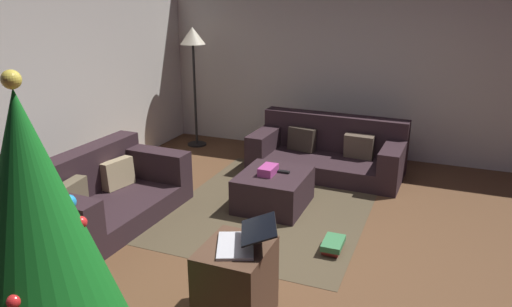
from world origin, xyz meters
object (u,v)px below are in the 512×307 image
(tv_remote, at_px, (282,172))
(couch_left, at_px, (101,194))
(couch_right, at_px, (329,152))
(christmas_tree, at_px, (35,223))
(side_table, at_px, (236,284))
(book_stack, at_px, (333,245))
(corner_lamp, at_px, (193,45))
(gift_box, at_px, (268,170))
(laptop, at_px, (244,239))
(ottoman, at_px, (274,190))

(tv_remote, bearing_deg, couch_left, 121.46)
(couch_right, distance_m, christmas_tree, 4.12)
(side_table, distance_m, book_stack, 1.27)
(tv_remote, bearing_deg, corner_lamp, 50.13)
(side_table, height_order, corner_lamp, corner_lamp)
(gift_box, distance_m, christmas_tree, 2.76)
(christmas_tree, distance_m, laptop, 1.28)
(laptop, xyz_separation_m, book_stack, (1.16, -0.36, -0.57))
(side_table, bearing_deg, gift_box, 14.03)
(laptop, height_order, corner_lamp, corner_lamp)
(couch_left, distance_m, side_table, 2.15)
(couch_right, relative_size, ottoman, 2.44)
(side_table, bearing_deg, corner_lamp, 32.59)
(side_table, relative_size, corner_lamp, 0.33)
(book_stack, bearing_deg, side_table, 160.93)
(tv_remote, height_order, corner_lamp, corner_lamp)
(ottoman, xyz_separation_m, side_table, (-1.88, -0.41, 0.10))
(tv_remote, relative_size, christmas_tree, 0.09)
(couch_left, xyz_separation_m, corner_lamp, (2.57, 0.32, 1.22))
(couch_right, height_order, corner_lamp, corner_lamp)
(side_table, xyz_separation_m, book_stack, (1.18, -0.41, -0.23))
(christmas_tree, xyz_separation_m, corner_lamp, (4.35, 1.42, 0.50))
(christmas_tree, relative_size, book_stack, 6.19)
(tv_remote, distance_m, corner_lamp, 2.72)
(book_stack, bearing_deg, couch_right, 15.15)
(tv_remote, bearing_deg, couch_right, -10.00)
(couch_right, distance_m, corner_lamp, 2.48)
(christmas_tree, relative_size, corner_lamp, 1.05)
(gift_box, xyz_separation_m, laptop, (-1.82, -0.52, 0.21))
(couch_right, relative_size, gift_box, 7.52)
(gift_box, relative_size, side_table, 0.44)
(couch_left, relative_size, book_stack, 5.70)
(christmas_tree, height_order, laptop, christmas_tree)
(ottoman, distance_m, book_stack, 1.08)
(couch_right, relative_size, book_stack, 6.47)
(couch_right, bearing_deg, laptop, 95.30)
(ottoman, height_order, laptop, laptop)
(tv_remote, relative_size, side_table, 0.28)
(couch_left, bearing_deg, laptop, 66.56)
(couch_left, height_order, ottoman, couch_left)
(book_stack, bearing_deg, corner_lamp, 48.69)
(book_stack, xyz_separation_m, corner_lamp, (2.34, 2.66, 1.43))
(couch_right, bearing_deg, tv_remote, 82.30)
(gift_box, relative_size, laptop, 0.51)
(christmas_tree, distance_m, book_stack, 2.54)
(ottoman, height_order, tv_remote, tv_remote)
(couch_left, relative_size, side_table, 2.91)
(side_table, bearing_deg, book_stack, -19.07)
(couch_left, height_order, gift_box, couch_left)
(gift_box, height_order, laptop, laptop)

